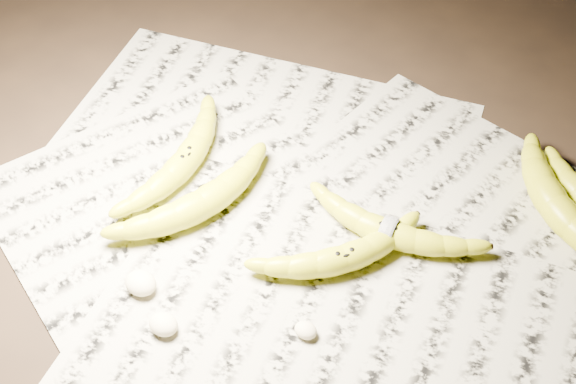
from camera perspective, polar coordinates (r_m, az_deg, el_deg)
The scene contains 11 objects.
ground at distance 0.98m, azimuth -0.57°, elevation -3.98°, with size 3.00×3.00×0.00m, color black.
newspaper_patch at distance 0.99m, azimuth 1.34°, elevation -2.75°, with size 0.90×0.70×0.01m, color #A7A38F.
banana_left_a at distance 1.05m, azimuth -7.32°, elevation 2.34°, with size 0.21×0.06×0.04m, color #D0CB1A, non-canonical shape.
banana_left_b at distance 1.00m, azimuth -6.17°, elevation -0.72°, with size 0.21×0.06×0.04m, color #D0CB1A, non-canonical shape.
banana_center at distance 0.94m, azimuth 3.97°, elevation -4.62°, with size 0.19×0.06×0.04m, color #D0CB1A, non-canonical shape.
banana_taped at distance 0.97m, azimuth 7.13°, elevation -2.77°, with size 0.20×0.05×0.03m, color #D0CB1A, non-canonical shape.
banana_upper_b at distance 1.04m, azimuth 18.51°, elevation -0.83°, with size 0.20×0.07×0.04m, color #D0CB1A, non-canonical shape.
measuring_tape at distance 0.97m, azimuth 7.13°, elevation -2.77°, with size 0.04×0.04×0.00m, color white.
flesh_chunk_a at distance 0.94m, azimuth -10.47°, elevation -6.25°, with size 0.04×0.03×0.02m, color beige.
flesh_chunk_b at distance 0.91m, azimuth -8.88°, elevation -9.15°, with size 0.03×0.03×0.02m, color beige.
flesh_chunk_c at distance 0.89m, azimuth 1.27°, elevation -9.67°, with size 0.03×0.02×0.02m, color beige.
Camera 1 is at (0.34, -0.50, 0.77)m, focal length 50.00 mm.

